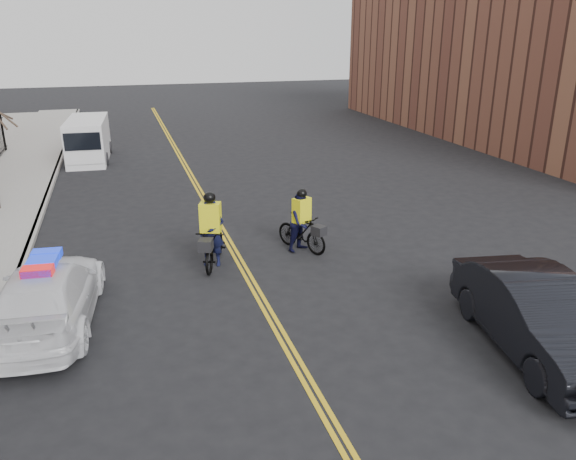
# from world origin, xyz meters

# --- Properties ---
(ground) EXTENTS (120.00, 120.00, 0.00)m
(ground) POSITION_xyz_m (0.00, 0.00, 0.00)
(ground) COLOR black
(ground) RESTS_ON ground
(center_line_left) EXTENTS (0.10, 60.00, 0.01)m
(center_line_left) POSITION_xyz_m (-0.08, 8.00, 0.01)
(center_line_left) COLOR gold
(center_line_left) RESTS_ON ground
(center_line_right) EXTENTS (0.10, 60.00, 0.01)m
(center_line_right) POSITION_xyz_m (0.08, 8.00, 0.01)
(center_line_right) COLOR gold
(center_line_right) RESTS_ON ground
(curb) EXTENTS (0.20, 60.00, 0.15)m
(curb) POSITION_xyz_m (-6.00, 8.00, 0.07)
(curb) COLOR gray
(curb) RESTS_ON ground
(building_across) EXTENTS (12.00, 30.00, 11.00)m
(building_across) POSITION_xyz_m (22.00, 18.00, 5.50)
(building_across) COLOR brown
(building_across) RESTS_ON ground
(police_cruiser) EXTENTS (2.53, 5.23, 1.63)m
(police_cruiser) POSITION_xyz_m (-4.91, 0.45, 0.74)
(police_cruiser) COLOR white
(police_cruiser) RESTS_ON ground
(dark_sedan) EXTENTS (2.50, 5.17, 1.63)m
(dark_sedan) POSITION_xyz_m (4.91, -3.70, 0.82)
(dark_sedan) COLOR black
(dark_sedan) RESTS_ON ground
(cargo_van) EXTENTS (2.17, 5.13, 2.10)m
(cargo_van) POSITION_xyz_m (-4.55, 18.15, 1.03)
(cargo_van) COLOR white
(cargo_van) RESTS_ON ground
(cyclist_near) EXTENTS (1.50, 2.34, 2.17)m
(cyclist_near) POSITION_xyz_m (-0.79, 2.83, 0.75)
(cyclist_near) COLOR black
(cyclist_near) RESTS_ON ground
(cyclist_far) EXTENTS (1.41, 1.95, 1.95)m
(cyclist_far) POSITION_xyz_m (2.02, 3.15, 0.77)
(cyclist_far) COLOR black
(cyclist_far) RESTS_ON ground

